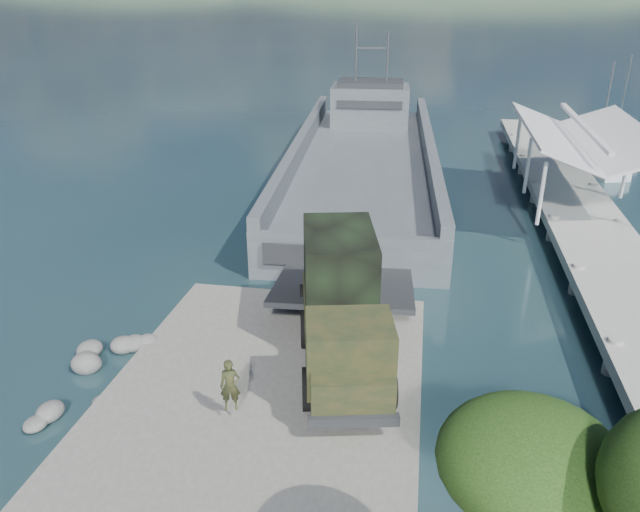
{
  "coord_description": "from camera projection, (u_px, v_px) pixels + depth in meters",
  "views": [
    {
      "loc": [
        4.51,
        -15.37,
        12.59
      ],
      "look_at": [
        0.93,
        6.0,
        2.78
      ],
      "focal_mm": 35.0,
      "sensor_mm": 36.0,
      "label": 1
    }
  ],
  "objects": [
    {
      "name": "boat_ramp",
      "position": [
        251.0,
        425.0,
        18.68
      ],
      "size": [
        10.0,
        18.0,
        0.5
      ],
      "primitive_type": "cube",
      "color": "slate",
      "rests_on": "ground"
    },
    {
      "name": "military_truck",
      "position": [
        342.0,
        303.0,
        21.06
      ],
      "size": [
        4.27,
        8.84,
        3.94
      ],
      "rotation": [
        0.0,
        0.0,
        0.21
      ],
      "color": "black",
      "rests_on": "boat_ramp"
    },
    {
      "name": "pier",
      "position": [
        577.0,
        195.0,
        33.92
      ],
      "size": [
        6.4,
        44.0,
        6.1
      ],
      "color": "#A1A298",
      "rests_on": "ground"
    },
    {
      "name": "soldier",
      "position": [
        231.0,
        396.0,
        18.24
      ],
      "size": [
        0.67,
        0.52,
        1.63
      ],
      "primitive_type": "imported",
      "rotation": [
        0.0,
        0.0,
        0.24
      ],
      "color": "#1F301A",
      "rests_on": "boat_ramp"
    },
    {
      "name": "landing_craft",
      "position": [
        363.0,
        171.0,
        40.78
      ],
      "size": [
        10.66,
        35.59,
        10.45
      ],
      "rotation": [
        0.0,
        0.0,
        0.06
      ],
      "color": "#4B5458",
      "rests_on": "ground"
    },
    {
      "name": "shoreline_rocks",
      "position": [
        85.0,
        382.0,
        21.06
      ],
      "size": [
        3.2,
        5.6,
        0.9
      ],
      "primitive_type": null,
      "color": "#585855",
      "rests_on": "ground"
    },
    {
      "name": "sailboat_near",
      "position": [
        597.0,
        164.0,
        43.78
      ],
      "size": [
        3.36,
        6.47,
        7.57
      ],
      "rotation": [
        0.0,
        0.0,
        0.26
      ],
      "color": "white",
      "rests_on": "ground"
    },
    {
      "name": "ground",
      "position": [
        260.0,
        411.0,
        19.68
      ],
      "size": [
        1400.0,
        1400.0,
        0.0
      ],
      "primitive_type": "plane",
      "color": "#19373D",
      "rests_on": "ground"
    },
    {
      "name": "sailboat_far",
      "position": [
        614.0,
        149.0,
        47.67
      ],
      "size": [
        2.11,
        6.26,
        7.52
      ],
      "rotation": [
        0.0,
        0.0,
        0.05
      ],
      "color": "white",
      "rests_on": "ground"
    }
  ]
}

